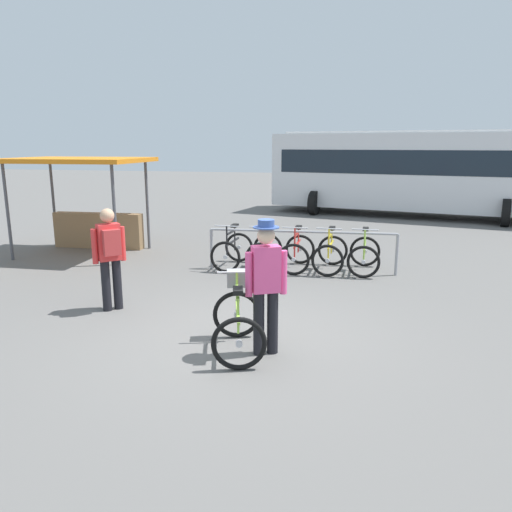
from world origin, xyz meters
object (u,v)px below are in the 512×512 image
object	(u,v)px
racked_bike_red	(297,252)
racked_bike_lime	(364,255)
market_stall	(88,195)
racked_bike_yellow	(330,254)
person_with_featured_bike	(266,282)
bus_distant	(410,169)
pedestrian_with_backpack	(110,253)
racked_bike_blue	(264,251)
featured_bicycle	(238,317)
racked_bike_black	(232,250)

from	to	relation	value
racked_bike_red	racked_bike_lime	world-z (taller)	same
racked_bike_red	market_stall	xyz separation A→B (m)	(-5.28, 0.67, 1.03)
racked_bike_yellow	person_with_featured_bike	bearing A→B (deg)	-95.74
racked_bike_red	bus_distant	world-z (taller)	bus_distant
racked_bike_yellow	pedestrian_with_backpack	distance (m)	4.65
racked_bike_blue	featured_bicycle	world-z (taller)	same
racked_bike_blue	person_with_featured_bike	size ratio (longest dim) A/B	0.67
racked_bike_lime	pedestrian_with_backpack	distance (m)	5.19
pedestrian_with_backpack	bus_distant	distance (m)	13.42
pedestrian_with_backpack	bus_distant	bearing A→B (deg)	66.57
racked_bike_yellow	racked_bike_lime	bearing A→B (deg)	4.10
racked_bike_yellow	featured_bicycle	xyz separation A→B (m)	(-0.82, -4.40, 0.08)
featured_bicycle	bus_distant	xyz separation A→B (m)	(2.96, 13.36, 1.30)
racked_bike_lime	racked_bike_blue	bearing A→B (deg)	-175.90
featured_bicycle	bus_distant	bearing A→B (deg)	77.51
featured_bicycle	pedestrian_with_backpack	world-z (taller)	pedestrian_with_backpack
racked_bike_black	market_stall	xyz separation A→B (m)	(-3.89, 0.77, 1.03)
racked_bike_red	pedestrian_with_backpack	distance (m)	4.16
bus_distant	racked_bike_lime	bearing A→B (deg)	-99.18
racked_bike_blue	person_with_featured_bike	xyz separation A→B (m)	(0.95, -4.34, 0.58)
racked_bike_red	racked_bike_yellow	world-z (taller)	same
pedestrian_with_backpack	market_stall	xyz separation A→B (m)	(-2.79, 3.96, 0.46)
racked_bike_blue	racked_bike_red	xyz separation A→B (m)	(0.70, 0.05, 0.00)
racked_bike_lime	featured_bicycle	world-z (taller)	same
racked_bike_blue	racked_bike_lime	world-z (taller)	same
pedestrian_with_backpack	racked_bike_black	bearing A→B (deg)	71.01
racked_bike_red	racked_bike_yellow	xyz separation A→B (m)	(0.70, 0.05, -0.00)
racked_bike_yellow	featured_bicycle	distance (m)	4.48
racked_bike_lime	featured_bicycle	xyz separation A→B (m)	(-1.52, -4.45, 0.08)
racked_bike_black	market_stall	world-z (taller)	market_stall
racked_bike_lime	pedestrian_with_backpack	size ratio (longest dim) A/B	0.67
bus_distant	racked_bike_blue	bearing A→B (deg)	-111.31
racked_bike_blue	racked_bike_lime	xyz separation A→B (m)	(2.09, 0.15, 0.00)
featured_bicycle	person_with_featured_bike	xyz separation A→B (m)	(0.38, -0.03, 0.50)
racked_bike_blue	featured_bicycle	bearing A→B (deg)	-82.39
person_with_featured_bike	bus_distant	world-z (taller)	bus_distant
racked_bike_black	racked_bike_red	distance (m)	1.40
racked_bike_red	featured_bicycle	xyz separation A→B (m)	(-0.12, -4.35, 0.08)
person_with_featured_bike	market_stall	world-z (taller)	market_stall
racked_bike_yellow	market_stall	xyz separation A→B (m)	(-5.98, 0.62, 1.03)
person_with_featured_bike	bus_distant	size ratio (longest dim) A/B	0.17
person_with_featured_bike	market_stall	distance (m)	7.51
racked_bike_blue	market_stall	size ratio (longest dim) A/B	0.36
person_with_featured_bike	bus_distant	distance (m)	13.66
racked_bike_red	featured_bicycle	world-z (taller)	same
racked_bike_lime	bus_distant	size ratio (longest dim) A/B	0.11
pedestrian_with_backpack	bus_distant	world-z (taller)	bus_distant
racked_bike_blue	featured_bicycle	xyz separation A→B (m)	(0.57, -4.30, 0.08)
racked_bike_blue	racked_bike_lime	distance (m)	2.10
bus_distant	market_stall	size ratio (longest dim) A/B	3.22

